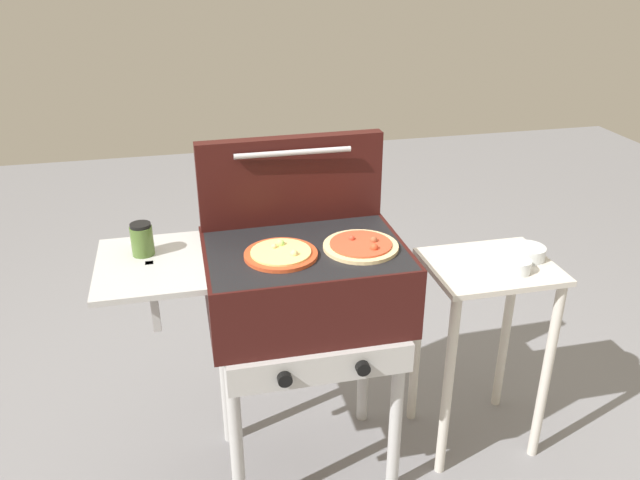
# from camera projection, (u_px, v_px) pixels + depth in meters

# --- Properties ---
(ground_plane) EXTENTS (8.00, 8.00, 0.00)m
(ground_plane) POSITION_uv_depth(u_px,v_px,m) (307.00, 461.00, 2.40)
(ground_plane) COLOR gray
(grill) EXTENTS (0.96, 0.53, 0.90)m
(grill) POSITION_uv_depth(u_px,v_px,m) (301.00, 288.00, 2.08)
(grill) COLOR #38110F
(grill) RESTS_ON ground_plane
(grill_lid_open) EXTENTS (0.63, 0.09, 0.30)m
(grill_lid_open) POSITION_uv_depth(u_px,v_px,m) (291.00, 180.00, 2.15)
(grill_lid_open) COLOR #38110F
(grill_lid_open) RESTS_ON grill
(pizza_pepperoni) EXTENTS (0.24, 0.24, 0.03)m
(pizza_pepperoni) POSITION_uv_depth(u_px,v_px,m) (361.00, 246.00, 2.01)
(pizza_pepperoni) COLOR beige
(pizza_pepperoni) RESTS_ON grill
(pizza_cheese) EXTENTS (0.23, 0.23, 0.03)m
(pizza_cheese) POSITION_uv_depth(u_px,v_px,m) (281.00, 254.00, 1.96)
(pizza_cheese) COLOR #C64723
(pizza_cheese) RESTS_ON grill
(sauce_jar) EXTENTS (0.07, 0.07, 0.10)m
(sauce_jar) POSITION_uv_depth(u_px,v_px,m) (142.00, 239.00, 1.95)
(sauce_jar) COLOR #4C6B2D
(sauce_jar) RESTS_ON grill
(prep_table) EXTENTS (0.44, 0.36, 0.76)m
(prep_table) POSITION_uv_depth(u_px,v_px,m) (484.00, 318.00, 2.31)
(prep_table) COLOR beige
(prep_table) RESTS_ON ground_plane
(topping_bowl_near) EXTENTS (0.09, 0.09, 0.04)m
(topping_bowl_near) POSITION_uv_depth(u_px,v_px,m) (517.00, 266.00, 2.15)
(topping_bowl_near) COLOR silver
(topping_bowl_near) RESTS_ON prep_table
(topping_bowl_far) EXTENTS (0.12, 0.12, 0.04)m
(topping_bowl_far) POSITION_uv_depth(u_px,v_px,m) (528.00, 253.00, 2.24)
(topping_bowl_far) COLOR silver
(topping_bowl_far) RESTS_ON prep_table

